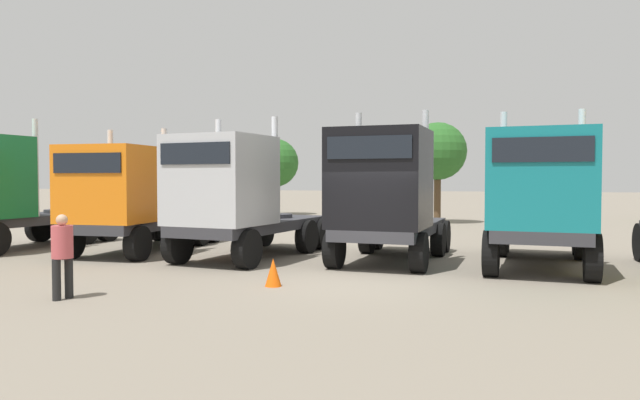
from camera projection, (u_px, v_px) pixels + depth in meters
ground at (353, 283)px, 13.17m from camera, size 200.00×200.00×0.00m
semi_truck_orange at (127, 199)px, 18.11m from camera, size 2.90×6.51×3.89m
semi_truck_silver at (234, 197)px, 16.65m from camera, size 3.20×6.20×4.09m
semi_truck_black at (385, 195)px, 15.88m from camera, size 2.75×5.75×4.21m
semi_truck_teal at (541, 199)px, 14.77m from camera, size 2.88×6.42×4.09m
visitor_with_camera at (62, 250)px, 11.38m from camera, size 0.47×0.47×1.64m
traffic_cone_near at (273, 272)px, 12.78m from camera, size 0.36×0.36×0.61m
oak_far_left at (274, 163)px, 38.17m from camera, size 3.13×3.13×4.93m
oak_far_centre at (438, 152)px, 30.93m from camera, size 3.02×3.02×5.28m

